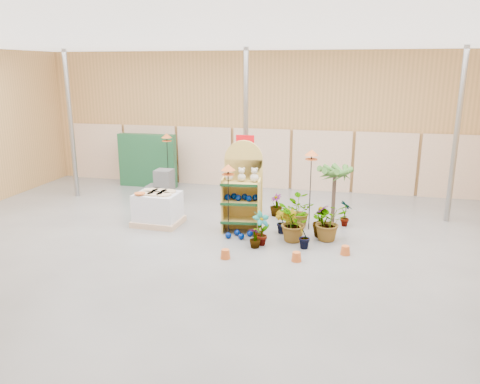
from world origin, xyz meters
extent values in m
cube|color=#606060|center=(0.00, 0.00, -0.05)|extent=(15.00, 12.00, 0.10)
cube|color=white|center=(0.00, 0.00, 4.55)|extent=(15.00, 12.00, 0.10)
cube|color=#A17541|center=(0.00, 6.05, 2.25)|extent=(15.00, 0.10, 4.50)
cylinder|color=gray|center=(-5.50, 3.50, 2.25)|extent=(0.14, 0.14, 4.50)
cylinder|color=gray|center=(5.50, 3.50, 2.25)|extent=(0.14, 0.14, 4.50)
cylinder|color=gray|center=(0.00, 3.50, 2.25)|extent=(0.14, 0.14, 4.50)
cube|color=tan|center=(-6.00, 5.92, 1.00)|extent=(1.90, 0.06, 2.00)
cube|color=tan|center=(-4.00, 5.92, 1.00)|extent=(1.90, 0.06, 2.00)
cube|color=tan|center=(-2.00, 5.92, 1.00)|extent=(1.90, 0.06, 2.00)
cube|color=tan|center=(0.00, 5.92, 1.00)|extent=(1.90, 0.06, 2.00)
cube|color=tan|center=(2.00, 5.92, 1.00)|extent=(1.90, 0.06, 2.00)
cube|color=tan|center=(4.00, 5.92, 1.00)|extent=(1.90, 0.06, 2.00)
cube|color=tan|center=(6.00, 5.92, 1.00)|extent=(1.90, 0.06, 2.00)
cube|color=#B79A47|center=(0.35, 1.66, 0.89)|extent=(0.95, 0.19, 1.79)
cylinder|color=#B79A47|center=(0.35, 1.66, 1.79)|extent=(0.95, 0.19, 0.95)
cube|color=#B79A47|center=(0.35, 1.39, 0.32)|extent=(0.96, 0.63, 0.04)
cube|color=#0F3819|center=(0.35, 1.12, 0.32)|extent=(0.90, 0.14, 0.06)
cube|color=#B79A47|center=(0.35, 1.39, 0.79)|extent=(0.96, 0.63, 0.04)
cube|color=#0F3819|center=(0.35, 1.12, 0.79)|extent=(0.90, 0.14, 0.06)
cube|color=#B79A47|center=(0.35, 1.39, 1.26)|extent=(0.96, 0.63, 0.04)
cube|color=#0F3819|center=(0.35, 1.12, 1.26)|extent=(0.90, 0.14, 0.06)
cube|color=#B79A47|center=(-0.10, 1.39, 0.68)|extent=(0.10, 0.53, 1.37)
cube|color=#B79A47|center=(0.81, 1.39, 0.68)|extent=(0.10, 0.53, 1.37)
sphere|color=beige|center=(0.04, 1.45, 1.38)|extent=(0.19, 0.19, 0.19)
sphere|color=beige|center=(0.04, 1.45, 1.53)|extent=(0.15, 0.15, 0.15)
sphere|color=beige|center=(0.35, 1.45, 1.38)|extent=(0.20, 0.20, 0.20)
sphere|color=beige|center=(0.35, 1.45, 1.54)|extent=(0.15, 0.15, 0.15)
sphere|color=beige|center=(0.67, 1.45, 1.39)|extent=(0.21, 0.21, 0.21)
sphere|color=beige|center=(0.67, 1.45, 1.55)|extent=(0.15, 0.15, 0.15)
sphere|color=#001661|center=(0.02, 1.37, 0.89)|extent=(0.16, 0.16, 0.16)
sphere|color=#001661|center=(0.15, 1.49, 0.89)|extent=(0.16, 0.16, 0.16)
sphere|color=#001661|center=(0.29, 1.37, 0.89)|extent=(0.16, 0.16, 0.16)
sphere|color=#001661|center=(0.42, 1.49, 0.89)|extent=(0.16, 0.16, 0.16)
sphere|color=#001661|center=(0.56, 1.37, 0.89)|extent=(0.16, 0.16, 0.16)
sphere|color=#001661|center=(0.69, 1.49, 0.89)|extent=(0.16, 0.16, 0.16)
sphere|color=#001661|center=(0.16, 0.88, 0.07)|extent=(0.15, 0.15, 0.15)
sphere|color=#001661|center=(0.32, 1.12, 0.07)|extent=(0.15, 0.15, 0.15)
sphere|color=#001661|center=(0.48, 0.88, 0.07)|extent=(0.15, 0.15, 0.15)
sphere|color=#001661|center=(0.64, 1.12, 0.07)|extent=(0.15, 0.15, 0.15)
cube|color=tan|center=(-1.89, 1.49, 0.07)|extent=(1.22, 1.03, 0.15)
cube|color=silver|center=(-1.89, 1.49, 0.49)|extent=(1.12, 0.93, 0.69)
cylinder|color=tan|center=(-2.13, 1.34, 0.86)|extent=(0.39, 0.39, 0.04)
cylinder|color=tan|center=(-1.89, 1.34, 0.86)|extent=(0.39, 0.39, 0.04)
cylinder|color=tan|center=(-1.64, 1.34, 0.86)|extent=(0.39, 0.39, 0.04)
cylinder|color=tan|center=(-2.13, 1.64, 0.86)|extent=(0.39, 0.39, 0.04)
cylinder|color=tan|center=(-1.89, 1.64, 0.86)|extent=(0.39, 0.39, 0.04)
cylinder|color=tan|center=(-1.64, 1.64, 0.86)|extent=(0.39, 0.39, 0.04)
cube|color=#3E3E3E|center=(-2.51, 3.50, 0.25)|extent=(0.50, 0.50, 0.50)
cube|color=#3E3E3E|center=(-2.51, 3.50, 0.75)|extent=(0.50, 0.50, 0.50)
cube|color=#3E3E3E|center=(-2.81, 3.50, 0.25)|extent=(0.50, 0.50, 0.50)
cube|color=#184828|center=(-3.80, 5.20, 0.90)|extent=(2.00, 0.30, 1.80)
cylinder|color=gray|center=(0.10, 3.00, 1.10)|extent=(0.05, 0.05, 2.20)
cube|color=red|center=(0.10, 2.96, 2.00)|extent=(0.50, 0.03, 0.40)
cylinder|color=black|center=(0.11, 1.10, 0.76)|extent=(0.02, 0.02, 1.52)
cylinder|color=#BF5624|center=(0.11, 1.10, 1.52)|extent=(0.30, 0.30, 0.02)
cone|color=#BF5624|center=(0.11, 1.10, 1.69)|extent=(0.34, 0.34, 0.14)
cylinder|color=black|center=(1.97, 1.97, 0.90)|extent=(0.02, 0.02, 1.80)
cylinder|color=#BF5624|center=(1.97, 1.97, 1.80)|extent=(0.30, 0.30, 0.02)
cone|color=#BF5624|center=(1.97, 1.97, 1.97)|extent=(0.34, 0.34, 0.14)
cylinder|color=black|center=(-2.74, 4.38, 0.86)|extent=(0.02, 0.02, 1.73)
cylinder|color=#BF5624|center=(-2.74, 4.38, 1.73)|extent=(0.30, 0.30, 0.02)
cone|color=#BF5624|center=(-2.74, 4.38, 1.90)|extent=(0.34, 0.34, 0.14)
cylinder|color=#433228|center=(2.54, 2.70, 0.63)|extent=(0.10, 0.10, 1.27)
imported|color=#366524|center=(0.89, 0.93, 0.36)|extent=(0.32, 0.42, 0.72)
imported|color=#366524|center=(1.60, 1.15, 0.36)|extent=(0.50, 0.47, 0.73)
imported|color=#366524|center=(1.71, 1.03, 0.47)|extent=(0.91, 0.99, 0.93)
imported|color=#366524|center=(2.32, 1.52, 0.41)|extent=(0.57, 0.57, 0.81)
imported|color=#366524|center=(2.86, 2.43, 0.35)|extent=(0.42, 0.45, 0.71)
imported|color=#366524|center=(1.32, 1.56, 0.28)|extent=(0.40, 0.38, 0.57)
imported|color=#366524|center=(1.67, 2.14, 0.41)|extent=(0.98, 0.95, 0.82)
imported|color=#366524|center=(0.90, 0.44, 0.24)|extent=(0.31, 0.31, 0.47)
imported|color=#366524|center=(1.00, 0.63, 0.40)|extent=(0.51, 0.49, 0.80)
imported|color=#366524|center=(1.98, 0.62, 0.29)|extent=(0.35, 0.39, 0.57)
imported|color=#366524|center=(2.48, 1.33, 0.46)|extent=(1.02, 0.95, 0.91)
imported|color=#366524|center=(0.99, 2.90, 0.31)|extent=(0.49, 0.49, 0.62)
camera|label=1|loc=(2.83, -9.31, 3.97)|focal=35.00mm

